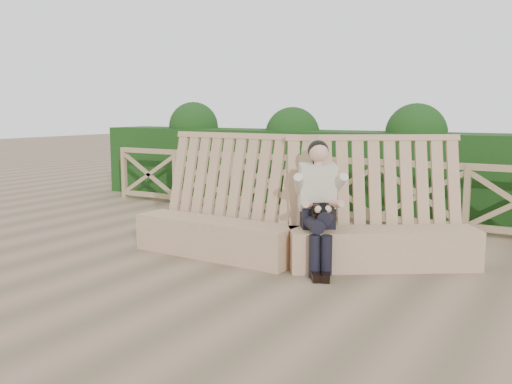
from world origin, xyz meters
The scene contains 5 objects.
ground centered at (0.00, 0.00, 0.00)m, with size 60.00×60.00×0.00m, color brown.
bench centered at (0.62, 0.77, 0.41)m, with size 4.32×1.93×1.62m.
woman centered at (1.01, 0.57, 0.83)m, with size 0.76×0.97×1.55m.
guardrail centered at (0.00, 3.50, 0.55)m, with size 10.10×0.09×1.10m.
hedge centered at (0.00, 4.70, 0.75)m, with size 12.00×1.20×1.50m, color black.
Camera 1 is at (3.85, -5.58, 1.91)m, focal length 40.00 mm.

